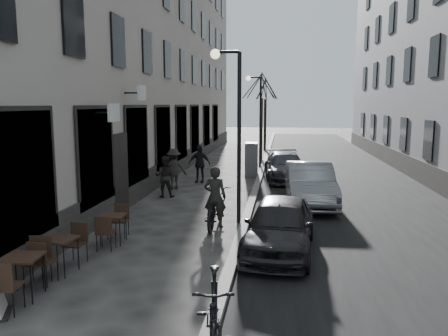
% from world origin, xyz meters
% --- Properties ---
extents(ground, '(120.00, 120.00, 0.00)m').
position_xyz_m(ground, '(0.00, 0.00, 0.00)').
color(ground, '#32302E').
rests_on(ground, ground).
extents(road, '(7.30, 60.00, 0.00)m').
position_xyz_m(road, '(3.85, 16.00, 0.00)').
color(road, black).
rests_on(road, ground).
extents(kerb, '(0.25, 60.00, 0.12)m').
position_xyz_m(kerb, '(0.20, 16.00, 0.06)').
color(kerb, gray).
rests_on(kerb, ground).
extents(building_left, '(4.00, 35.00, 16.00)m').
position_xyz_m(building_left, '(-6.00, 16.50, 8.00)').
color(building_left, '#AA9C8E').
rests_on(building_left, ground).
extents(streetlamp_near, '(0.90, 0.28, 5.09)m').
position_xyz_m(streetlamp_near, '(-0.17, 6.00, 3.16)').
color(streetlamp_near, black).
rests_on(streetlamp_near, ground).
extents(streetlamp_far, '(0.90, 0.28, 5.09)m').
position_xyz_m(streetlamp_far, '(-0.17, 18.00, 3.16)').
color(streetlamp_far, black).
rests_on(streetlamp_far, ground).
extents(tree_near, '(2.40, 2.40, 5.70)m').
position_xyz_m(tree_near, '(-0.10, 21.00, 4.66)').
color(tree_near, black).
rests_on(tree_near, ground).
extents(tree_far, '(2.40, 2.40, 5.70)m').
position_xyz_m(tree_far, '(-0.10, 27.00, 4.66)').
color(tree_far, black).
rests_on(tree_far, ground).
extents(bistro_set_a, '(0.72, 1.63, 0.94)m').
position_xyz_m(bistro_set_a, '(-3.40, 0.39, 0.48)').
color(bistro_set_a, black).
rests_on(bistro_set_a, ground).
extents(bistro_set_b, '(0.68, 1.55, 0.90)m').
position_xyz_m(bistro_set_b, '(-3.32, 1.59, 0.46)').
color(bistro_set_b, black).
rests_on(bistro_set_b, ground).
extents(bistro_set_c, '(0.63, 1.50, 0.87)m').
position_xyz_m(bistro_set_c, '(-2.99, 3.67, 0.45)').
color(bistro_set_c, black).
rests_on(bistro_set_c, ground).
extents(utility_cabinet, '(0.64, 1.12, 1.65)m').
position_xyz_m(utility_cabinet, '(-0.25, 14.75, 0.83)').
color(utility_cabinet, '#59595C').
rests_on(utility_cabinet, ground).
extents(bicycle, '(0.81, 2.10, 1.09)m').
position_xyz_m(bicycle, '(-0.63, 5.48, 0.54)').
color(bicycle, black).
rests_on(bicycle, ground).
extents(cyclist_rider, '(0.67, 0.45, 1.78)m').
position_xyz_m(cyclist_rider, '(-0.63, 5.48, 0.89)').
color(cyclist_rider, black).
rests_on(cyclist_rider, ground).
extents(pedestrian_near, '(0.79, 0.63, 1.59)m').
position_xyz_m(pedestrian_near, '(-3.18, 9.33, 0.79)').
color(pedestrian_near, black).
rests_on(pedestrian_near, ground).
extents(pedestrian_mid, '(1.26, 1.05, 1.70)m').
position_xyz_m(pedestrian_mid, '(-3.22, 10.87, 0.85)').
color(pedestrian_mid, '#2A2825').
rests_on(pedestrian_mid, ground).
extents(pedestrian_far, '(1.02, 0.48, 1.70)m').
position_xyz_m(pedestrian_far, '(-2.46, 12.58, 0.85)').
color(pedestrian_far, black).
rests_on(pedestrian_far, ground).
extents(car_near, '(1.90, 4.01, 1.32)m').
position_xyz_m(car_near, '(1.23, 3.56, 0.66)').
color(car_near, black).
rests_on(car_near, ground).
extents(car_mid, '(1.73, 4.53, 1.47)m').
position_xyz_m(car_mid, '(2.24, 8.76, 0.74)').
color(car_mid, gray).
rests_on(car_mid, ground).
extents(car_far, '(2.22, 4.57, 1.28)m').
position_xyz_m(car_far, '(1.41, 13.71, 0.64)').
color(car_far, '#35373F').
rests_on(car_far, ground).
extents(moped, '(0.81, 2.01, 1.17)m').
position_xyz_m(moped, '(0.35, -0.95, 0.59)').
color(moped, black).
rests_on(moped, ground).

